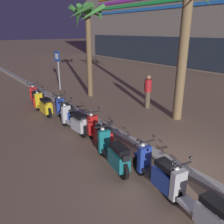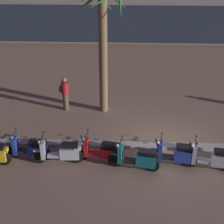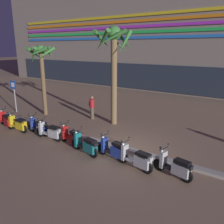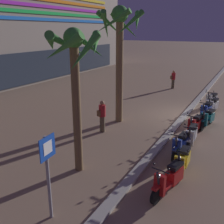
{
  "view_description": "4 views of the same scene",
  "coord_description": "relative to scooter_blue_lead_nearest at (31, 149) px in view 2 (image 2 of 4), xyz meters",
  "views": [
    {
      "loc": [
        3.31,
        -4.56,
        3.58
      ],
      "look_at": [
        -2.97,
        0.04,
        0.84
      ],
      "focal_mm": 37.2,
      "sensor_mm": 36.0,
      "label": 1
    },
    {
      "loc": [
        -1.61,
        -10.37,
        7.04
      ],
      "look_at": [
        -2.12,
        1.2,
        0.97
      ],
      "focal_mm": 51.2,
      "sensor_mm": 36.0,
      "label": 2
    },
    {
      "loc": [
        5.57,
        -8.86,
        4.86
      ],
      "look_at": [
        -1.69,
        1.7,
        1.27
      ],
      "focal_mm": 37.64,
      "sensor_mm": 36.0,
      "label": 3
    },
    {
      "loc": [
        -14.75,
        -2.87,
        4.9
      ],
      "look_at": [
        -4.1,
        2.87,
        1.01
      ],
      "focal_mm": 41.23,
      "sensor_mm": 36.0,
      "label": 4
    }
  ],
  "objects": [
    {
      "name": "ground_plane",
      "position": [
        5.0,
        0.82,
        -0.44
      ],
      "size": [
        200.0,
        200.0,
        0.0
      ],
      "primitive_type": "plane",
      "color": "#93755B"
    },
    {
      "name": "curb_strip",
      "position": [
        5.0,
        0.99,
        -0.38
      ],
      "size": [
        60.0,
        0.36,
        0.12
      ],
      "primitive_type": "cube",
      "color": "#ADA89E",
      "rests_on": "ground"
    },
    {
      "name": "scooter_blue_lead_nearest",
      "position": [
        0.0,
        0.0,
        0.0
      ],
      "size": [
        1.75,
        0.56,
        1.17
      ],
      "color": "black",
      "rests_on": "ground"
    },
    {
      "name": "scooter_silver_second_in_line",
      "position": [
        1.16,
        -0.17,
        0.0
      ],
      "size": [
        1.86,
        0.56,
        1.17
      ],
      "color": "black",
      "rests_on": "ground"
    },
    {
      "name": "scooter_red_mid_rear",
      "position": [
        2.62,
        -0.05,
        -0.0
      ],
      "size": [
        1.76,
        0.6,
        1.17
      ],
      "color": "black",
      "rests_on": "ground"
    },
    {
      "name": "scooter_teal_last_in_row",
      "position": [
        3.89,
        -0.44,
        0.01
      ],
      "size": [
        1.82,
        0.65,
        1.17
      ],
      "color": "black",
      "rests_on": "ground"
    },
    {
      "name": "scooter_blue_mid_front",
      "position": [
        5.26,
        -0.15,
        0.02
      ],
      "size": [
        1.74,
        0.59,
        1.17
      ],
      "color": "black",
      "rests_on": "ground"
    },
    {
      "name": "scooter_silver_gap_after_mid",
      "position": [
        6.49,
        -0.33,
        0.0
      ],
      "size": [
        1.84,
        0.63,
        1.17
      ],
      "color": "black",
      "rests_on": "ground"
    },
    {
      "name": "palm_tree_near_sign",
      "position": [
        2.4,
        4.05,
        4.01
      ],
      "size": [
        2.41,
        2.43,
        6.04
      ],
      "color": "olive",
      "rests_on": "ground"
    },
    {
      "name": "pedestrian_by_palm_tree",
      "position": [
        0.58,
        4.07,
        0.41
      ],
      "size": [
        0.46,
        0.34,
        1.62
      ],
      "color": "brown",
      "rests_on": "ground"
    }
  ]
}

